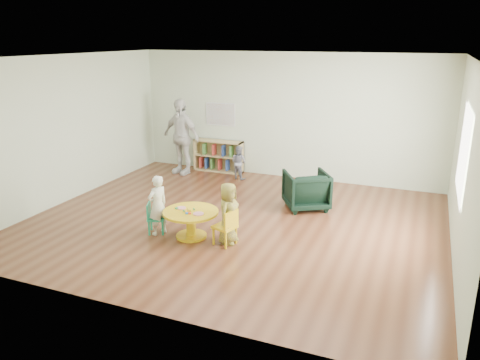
{
  "coord_description": "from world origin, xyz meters",
  "views": [
    {
      "loc": [
        2.94,
        -7.04,
        3.12
      ],
      "look_at": [
        0.22,
        -0.3,
        0.88
      ],
      "focal_mm": 35.0,
      "sensor_mm": 36.0,
      "label": 1
    }
  ],
  "objects_px": {
    "kid_chair_right": "(227,226)",
    "child_right": "(228,213)",
    "bookshelf": "(218,156)",
    "child_left": "(158,205)",
    "adult_caretaker": "(181,136)",
    "armchair": "(306,190)",
    "kid_chair_left": "(154,217)",
    "activity_table": "(191,219)",
    "toddler": "(239,162)"
  },
  "relations": [
    {
      "from": "kid_chair_right",
      "to": "child_left",
      "type": "relative_size",
      "value": 0.58
    },
    {
      "from": "kid_chair_left",
      "to": "bookshelf",
      "type": "relative_size",
      "value": 0.43
    },
    {
      "from": "kid_chair_right",
      "to": "armchair",
      "type": "height_order",
      "value": "armchair"
    },
    {
      "from": "child_left",
      "to": "child_right",
      "type": "bearing_deg",
      "value": 116.9
    },
    {
      "from": "kid_chair_right",
      "to": "child_right",
      "type": "xyz_separation_m",
      "value": [
        -0.01,
        0.09,
        0.18
      ]
    },
    {
      "from": "activity_table",
      "to": "child_left",
      "type": "distance_m",
      "value": 0.59
    },
    {
      "from": "kid_chair_left",
      "to": "toddler",
      "type": "distance_m",
      "value": 3.37
    },
    {
      "from": "child_left",
      "to": "adult_caretaker",
      "type": "relative_size",
      "value": 0.57
    },
    {
      "from": "kid_chair_left",
      "to": "toddler",
      "type": "relative_size",
      "value": 0.67
    },
    {
      "from": "armchair",
      "to": "toddler",
      "type": "bearing_deg",
      "value": -65.11
    },
    {
      "from": "kid_chair_right",
      "to": "bookshelf",
      "type": "xyz_separation_m",
      "value": [
        -1.86,
        3.77,
        0.06
      ]
    },
    {
      "from": "child_left",
      "to": "adult_caretaker",
      "type": "bearing_deg",
      "value": -135.95
    },
    {
      "from": "kid_chair_left",
      "to": "child_left",
      "type": "height_order",
      "value": "child_left"
    },
    {
      "from": "kid_chair_left",
      "to": "adult_caretaker",
      "type": "relative_size",
      "value": 0.29
    },
    {
      "from": "bookshelf",
      "to": "armchair",
      "type": "height_order",
      "value": "bookshelf"
    },
    {
      "from": "activity_table",
      "to": "bookshelf",
      "type": "bearing_deg",
      "value": 108.02
    },
    {
      "from": "adult_caretaker",
      "to": "activity_table",
      "type": "bearing_deg",
      "value": -45.23
    },
    {
      "from": "toddler",
      "to": "adult_caretaker",
      "type": "relative_size",
      "value": 0.44
    },
    {
      "from": "activity_table",
      "to": "kid_chair_left",
      "type": "relative_size",
      "value": 1.73
    },
    {
      "from": "activity_table",
      "to": "toddler",
      "type": "relative_size",
      "value": 1.17
    },
    {
      "from": "child_right",
      "to": "toddler",
      "type": "height_order",
      "value": "child_right"
    },
    {
      "from": "child_right",
      "to": "bookshelf",
      "type": "bearing_deg",
      "value": 25.79
    },
    {
      "from": "activity_table",
      "to": "adult_caretaker",
      "type": "distance_m",
      "value": 3.8
    },
    {
      "from": "activity_table",
      "to": "kid_chair_right",
      "type": "relative_size",
      "value": 1.54
    },
    {
      "from": "adult_caretaker",
      "to": "kid_chair_left",
      "type": "bearing_deg",
      "value": -54.81
    },
    {
      "from": "bookshelf",
      "to": "toddler",
      "type": "xyz_separation_m",
      "value": [
        0.7,
        -0.43,
        0.02
      ]
    },
    {
      "from": "bookshelf",
      "to": "child_right",
      "type": "height_order",
      "value": "child_right"
    },
    {
      "from": "adult_caretaker",
      "to": "child_right",
      "type": "bearing_deg",
      "value": -37.26
    },
    {
      "from": "armchair",
      "to": "toddler",
      "type": "distance_m",
      "value": 2.29
    },
    {
      "from": "child_right",
      "to": "adult_caretaker",
      "type": "relative_size",
      "value": 0.56
    },
    {
      "from": "bookshelf",
      "to": "child_right",
      "type": "distance_m",
      "value": 4.12
    },
    {
      "from": "kid_chair_left",
      "to": "bookshelf",
      "type": "xyz_separation_m",
      "value": [
        -0.57,
        3.79,
        0.09
      ]
    },
    {
      "from": "bookshelf",
      "to": "kid_chair_left",
      "type": "bearing_deg",
      "value": -81.51
    },
    {
      "from": "kid_chair_left",
      "to": "kid_chair_right",
      "type": "xyz_separation_m",
      "value": [
        1.3,
        0.02,
        0.03
      ]
    },
    {
      "from": "armchair",
      "to": "adult_caretaker",
      "type": "bearing_deg",
      "value": -51.05
    },
    {
      "from": "kid_chair_left",
      "to": "activity_table",
      "type": "bearing_deg",
      "value": 73.34
    },
    {
      "from": "child_left",
      "to": "toddler",
      "type": "height_order",
      "value": "child_left"
    },
    {
      "from": "kid_chair_right",
      "to": "child_right",
      "type": "bearing_deg",
      "value": 24.16
    },
    {
      "from": "toddler",
      "to": "adult_caretaker",
      "type": "distance_m",
      "value": 1.51
    },
    {
      "from": "activity_table",
      "to": "kid_chair_right",
      "type": "height_order",
      "value": "kid_chair_right"
    },
    {
      "from": "kid_chair_right",
      "to": "adult_caretaker",
      "type": "distance_m",
      "value": 4.22
    },
    {
      "from": "child_left",
      "to": "child_right",
      "type": "relative_size",
      "value": 1.02
    },
    {
      "from": "kid_chair_left",
      "to": "child_right",
      "type": "bearing_deg",
      "value": 71.68
    },
    {
      "from": "kid_chair_left",
      "to": "armchair",
      "type": "xyz_separation_m",
      "value": [
        2.03,
        2.07,
        0.08
      ]
    },
    {
      "from": "child_left",
      "to": "toddler",
      "type": "bearing_deg",
      "value": -159.41
    },
    {
      "from": "kid_chair_right",
      "to": "armchair",
      "type": "xyz_separation_m",
      "value": [
        0.73,
        2.06,
        0.05
      ]
    },
    {
      "from": "toddler",
      "to": "adult_caretaker",
      "type": "bearing_deg",
      "value": 18.99
    },
    {
      "from": "kid_chair_right",
      "to": "adult_caretaker",
      "type": "bearing_deg",
      "value": 55.02
    },
    {
      "from": "toddler",
      "to": "child_right",
      "type": "bearing_deg",
      "value": 125.75
    },
    {
      "from": "bookshelf",
      "to": "child_right",
      "type": "bearing_deg",
      "value": -63.31
    }
  ]
}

